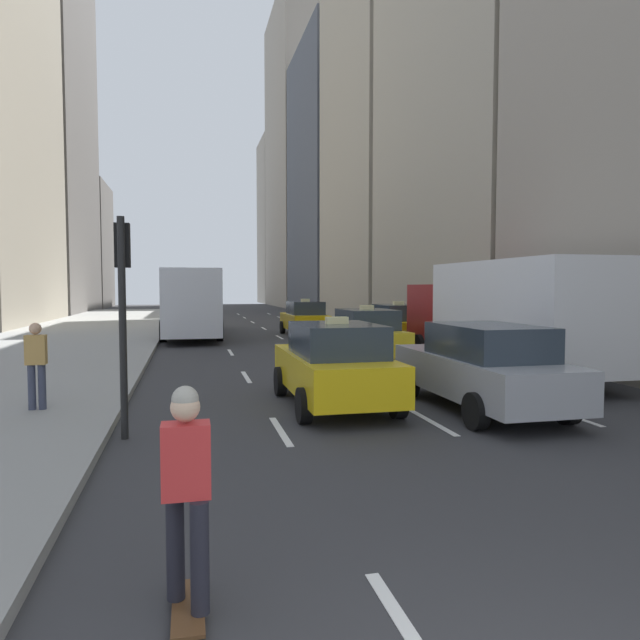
{
  "coord_description": "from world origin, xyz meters",
  "views": [
    {
      "loc": [
        -1.7,
        -1.55,
        2.48
      ],
      "look_at": [
        1.44,
        12.12,
        1.66
      ],
      "focal_mm": 32.0,
      "sensor_mm": 36.0,
      "label": 1
    }
  ],
  "objects": [
    {
      "name": "sidewalk_left",
      "position": [
        -7.0,
        27.0,
        0.07
      ],
      "size": [
        8.0,
        66.0,
        0.15
      ],
      "primitive_type": "cube",
      "color": "gray",
      "rests_on": "ground"
    },
    {
      "name": "lane_markings",
      "position": [
        2.6,
        23.0,
        0.01
      ],
      "size": [
        5.72,
        56.0,
        0.01
      ],
      "color": "white",
      "rests_on": "ground"
    },
    {
      "name": "building_row_right",
      "position": [
        12.0,
        44.75,
        16.01
      ],
      "size": [
        6.0,
        89.58,
        37.53
      ],
      "color": "gray",
      "rests_on": "ground"
    },
    {
      "name": "taxi_lead",
      "position": [
        4.0,
        26.74,
        0.88
      ],
      "size": [
        2.02,
        4.4,
        1.87
      ],
      "color": "yellow",
      "rests_on": "ground"
    },
    {
      "name": "taxi_second",
      "position": [
        4.0,
        16.55,
        0.88
      ],
      "size": [
        2.02,
        4.4,
        1.87
      ],
      "color": "yellow",
      "rests_on": "ground"
    },
    {
      "name": "taxi_third",
      "position": [
        1.2,
        9.74,
        0.88
      ],
      "size": [
        2.02,
        4.4,
        1.87
      ],
      "color": "yellow",
      "rests_on": "ground"
    },
    {
      "name": "taxi_fourth",
      "position": [
        6.8,
        21.01,
        0.88
      ],
      "size": [
        2.02,
        4.4,
        1.87
      ],
      "color": "yellow",
      "rests_on": "ground"
    },
    {
      "name": "sedan_black_near",
      "position": [
        4.0,
        8.75,
        0.88
      ],
      "size": [
        2.02,
        4.85,
        1.73
      ],
      "color": "#9EA0A5",
      "rests_on": "ground"
    },
    {
      "name": "city_bus",
      "position": [
        -1.61,
        27.95,
        1.79
      ],
      "size": [
        2.8,
        11.61,
        3.25
      ],
      "color": "silver",
      "rests_on": "ground"
    },
    {
      "name": "box_truck",
      "position": [
        6.8,
        12.78,
        1.71
      ],
      "size": [
        2.58,
        8.4,
        3.15
      ],
      "color": "maroon",
      "rests_on": "ground"
    },
    {
      "name": "skateboarder",
      "position": [
        -1.74,
        2.75,
        0.96
      ],
      "size": [
        0.36,
        0.8,
        1.75
      ],
      "color": "brown",
      "rests_on": "ground"
    },
    {
      "name": "pedestrian_mid_block",
      "position": [
        -4.53,
        10.08,
        1.07
      ],
      "size": [
        0.36,
        0.22,
        1.65
      ],
      "color": "#383D51",
      "rests_on": "sidewalk_left"
    },
    {
      "name": "traffic_light_pole",
      "position": [
        -2.75,
        8.18,
        2.41
      ],
      "size": [
        0.24,
        0.42,
        3.6
      ],
      "color": "black",
      "rests_on": "ground"
    }
  ]
}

